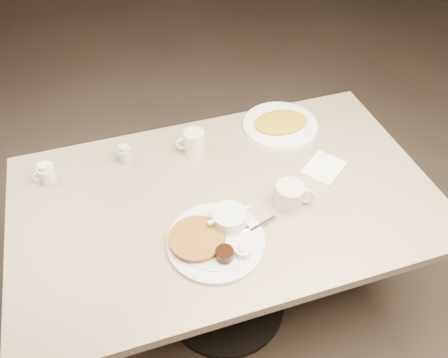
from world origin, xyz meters
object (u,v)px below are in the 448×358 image
object	(u,v)px
creamer_right	(125,155)
hash_plate	(280,124)
main_plate	(216,236)
coffee_mug_far	(194,143)
creamer_left	(46,173)
diner_table	(226,226)
coffee_mug_near	(290,195)

from	to	relation	value
creamer_right	hash_plate	size ratio (longest dim) A/B	0.25
creamer_right	hash_plate	world-z (taller)	creamer_right
main_plate	hash_plate	world-z (taller)	main_plate
coffee_mug_far	creamer_left	bearing A→B (deg)	178.47
main_plate	creamer_right	size ratio (longest dim) A/B	5.15
diner_table	main_plate	world-z (taller)	main_plate
coffee_mug_near	hash_plate	size ratio (longest dim) A/B	0.48
creamer_right	coffee_mug_far	bearing A→B (deg)	-6.00
diner_table	coffee_mug_near	distance (m)	0.31
coffee_mug_near	creamer_right	distance (m)	0.65
main_plate	creamer_right	xyz separation A→B (m)	(-0.22, 0.46, 0.01)
diner_table	hash_plate	xyz separation A→B (m)	(0.34, 0.31, 0.18)
main_plate	creamer_left	distance (m)	0.68
coffee_mug_far	creamer_right	distance (m)	0.27
main_plate	coffee_mug_far	size ratio (longest dim) A/B	3.42
coffee_mug_far	creamer_left	size ratio (longest dim) A/B	1.38
diner_table	coffee_mug_near	size ratio (longest dim) A/B	9.93
diner_table	hash_plate	distance (m)	0.50
creamer_right	diner_table	bearing A→B (deg)	-43.12
diner_table	creamer_right	distance (m)	0.47
diner_table	coffee_mug_far	bearing A→B (deg)	99.93
main_plate	coffee_mug_near	bearing A→B (deg)	13.61
diner_table	coffee_mug_far	world-z (taller)	coffee_mug_far
diner_table	creamer_left	size ratio (longest dim) A/B	17.15
coffee_mug_far	hash_plate	size ratio (longest dim) A/B	0.38
diner_table	main_plate	bearing A→B (deg)	-117.11
main_plate	creamer_left	bearing A→B (deg)	138.61
coffee_mug_far	main_plate	bearing A→B (deg)	-95.60
diner_table	main_plate	xyz separation A→B (m)	(-0.09, -0.17, 0.19)
coffee_mug_far	hash_plate	xyz separation A→B (m)	(0.39, 0.05, -0.04)
creamer_left	hash_plate	world-z (taller)	creamer_left
coffee_mug_near	coffee_mug_far	distance (m)	0.44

